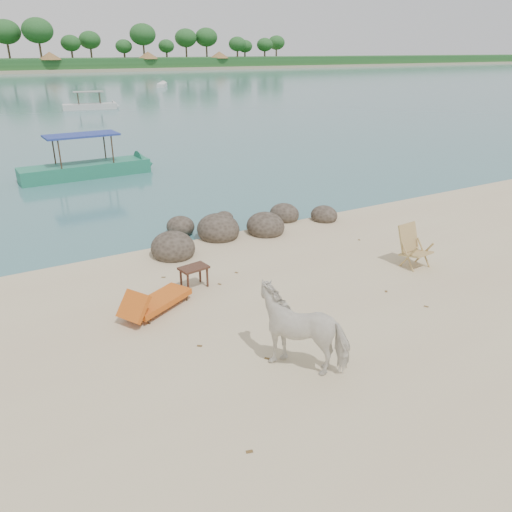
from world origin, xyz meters
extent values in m
ellipsoid|color=#312920|center=(-0.67, 5.21, 0.21)|extent=(1.18, 1.30, 0.89)
ellipsoid|color=#312920|center=(1.03, 5.91, 0.22)|extent=(1.25, 1.37, 0.94)
ellipsoid|color=#312920|center=(2.43, 5.51, 0.20)|extent=(1.13, 1.25, 0.85)
ellipsoid|color=#312920|center=(3.63, 6.31, 0.17)|extent=(0.95, 1.04, 0.71)
ellipsoid|color=#312920|center=(4.73, 5.61, 0.15)|extent=(0.84, 0.93, 0.63)
ellipsoid|color=#312920|center=(0.23, 6.91, 0.15)|extent=(0.85, 0.93, 0.64)
ellipsoid|color=#312920|center=(1.83, 7.11, 0.10)|extent=(0.59, 0.64, 0.44)
imported|color=white|center=(-0.51, -0.65, 0.72)|extent=(1.71, 1.79, 1.44)
plane|color=brown|center=(0.77, 0.21, 0.01)|extent=(0.14, 0.14, 0.00)
plane|color=brown|center=(0.27, 3.33, 0.01)|extent=(0.13, 0.13, 0.00)
plane|color=brown|center=(-2.39, -2.09, 0.01)|extent=(0.12, 0.12, 0.00)
plane|color=brown|center=(3.01, -0.32, 0.01)|extent=(0.13, 0.13, 0.00)
plane|color=brown|center=(4.47, 3.57, 0.01)|extent=(0.13, 0.13, 0.00)
plane|color=brown|center=(-1.90, 0.72, 0.01)|extent=(0.14, 0.14, 0.00)
plane|color=brown|center=(2.77, 0.66, 0.01)|extent=(0.14, 0.14, 0.00)
plane|color=brown|center=(-0.39, 2.94, 0.01)|extent=(0.13, 0.13, 0.00)
plane|color=brown|center=(-1.01, -0.27, 0.01)|extent=(0.14, 0.14, 0.00)
plane|color=brown|center=(-1.41, 3.97, 0.01)|extent=(0.14, 0.14, 0.00)
camera|label=1|loc=(-4.98, -6.77, 5.20)|focal=35.00mm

